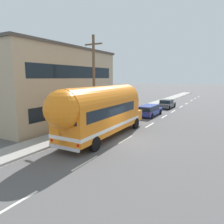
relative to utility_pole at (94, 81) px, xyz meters
The scene contains 8 objects.
ground_plane 6.36m from the utility_pole, 26.80° to the right, with size 300.00×300.00×0.00m, color #565454.
lane_markings 11.47m from the utility_pole, 81.71° to the left, with size 3.75×80.00×0.01m.
sidewalk_slab 9.08m from the utility_pole, 95.45° to the left, with size 2.43×90.00×0.15m, color #9E9B93.
roadside_building 7.52m from the utility_pole, behind, with size 10.37×14.51×7.84m.
utility_pole is the anchor object (origin of this frame).
painted_bus 4.00m from the utility_pole, 47.69° to the right, with size 2.73×11.54×4.12m.
car_lead 9.79m from the utility_pole, 75.64° to the left, with size 1.97×4.83×1.37m.
car_second 17.26m from the utility_pole, 81.99° to the left, with size 2.00×4.47×1.37m.
Camera 1 is at (6.76, -13.61, 4.76)m, focal length 33.01 mm.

